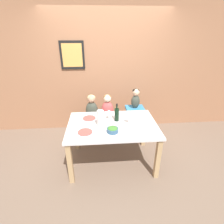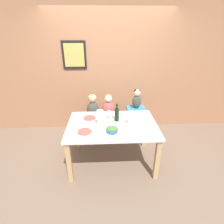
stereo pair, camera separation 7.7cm
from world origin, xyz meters
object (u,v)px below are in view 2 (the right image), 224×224
(wine_glass_near, at_px, (129,117))
(person_child_center, at_px, (108,107))
(paper_towel_roll, at_px, (100,118))
(chair_right_highchair, at_px, (136,115))
(person_child_left, at_px, (93,107))
(dinner_plate_back_left, at_px, (90,118))
(dinner_plate_front_left, at_px, (85,132))
(chair_far_left, at_px, (94,123))
(salad_bowl_large, at_px, (112,130))
(chair_far_center, at_px, (109,122))
(wine_bottle, at_px, (117,114))
(wine_glass_far, at_px, (109,113))
(person_baby_right, at_px, (137,97))

(wine_glass_near, bearing_deg, person_child_center, 113.21)
(person_child_center, height_order, paper_towel_roll, paper_towel_roll)
(person_child_center, distance_m, paper_towel_roll, 0.79)
(chair_right_highchair, bearing_deg, person_child_left, 179.93)
(dinner_plate_back_left, bearing_deg, dinner_plate_front_left, -95.76)
(person_child_left, distance_m, paper_towel_roll, 0.79)
(chair_far_left, relative_size, salad_bowl_large, 2.59)
(chair_far_center, bearing_deg, dinner_plate_front_left, -112.10)
(person_child_left, height_order, wine_bottle, wine_bottle)
(dinner_plate_back_left, bearing_deg, person_child_center, 55.92)
(person_child_center, xyz_separation_m, wine_glass_far, (-0.00, -0.55, 0.13))
(person_child_center, relative_size, salad_bowl_large, 3.05)
(chair_right_highchair, height_order, dinner_plate_front_left, dinner_plate_front_left)
(person_child_left, relative_size, paper_towel_roll, 2.02)
(person_baby_right, height_order, wine_glass_near, person_baby_right)
(person_child_left, distance_m, person_child_center, 0.31)
(person_child_center, distance_m, dinner_plate_front_left, 1.01)
(person_baby_right, distance_m, dinner_plate_back_left, 1.03)
(salad_bowl_large, bearing_deg, person_child_center, 91.48)
(chair_far_center, height_order, wine_glass_far, wine_glass_far)
(chair_right_highchair, bearing_deg, salad_bowl_large, -119.09)
(chair_far_left, distance_m, salad_bowl_large, 1.09)
(person_baby_right, height_order, dinner_plate_front_left, person_baby_right)
(paper_towel_roll, xyz_separation_m, salad_bowl_large, (0.17, -0.19, -0.09))
(wine_glass_far, distance_m, dinner_plate_front_left, 0.55)
(person_child_center, height_order, wine_glass_far, person_child_center)
(person_child_left, bearing_deg, paper_towel_roll, -78.14)
(dinner_plate_front_left, bearing_deg, dinner_plate_back_left, 84.24)
(person_child_left, distance_m, salad_bowl_large, 1.01)
(person_child_left, xyz_separation_m, dinner_plate_front_left, (-0.07, -0.94, 0.02))
(wine_glass_far, bearing_deg, person_baby_right, 44.49)
(chair_right_highchair, xyz_separation_m, paper_towel_roll, (-0.70, -0.76, 0.33))
(dinner_plate_front_left, bearing_deg, person_child_left, 85.55)
(chair_far_center, height_order, person_child_center, person_child_center)
(person_child_center, relative_size, wine_glass_far, 3.21)
(paper_towel_roll, height_order, dinner_plate_back_left, paper_towel_roll)
(chair_far_left, height_order, person_baby_right, person_baby_right)
(person_baby_right, distance_m, dinner_plate_front_left, 1.33)
(salad_bowl_large, distance_m, dinner_plate_back_left, 0.59)
(person_child_center, xyz_separation_m, salad_bowl_large, (0.02, -0.96, 0.06))
(wine_glass_far, bearing_deg, wine_glass_near, -27.00)
(person_baby_right, xyz_separation_m, dinner_plate_front_left, (-0.94, -0.94, -0.17))
(paper_towel_roll, distance_m, salad_bowl_large, 0.27)
(person_child_left, bearing_deg, person_child_center, 0.00)
(person_child_center, xyz_separation_m, wine_bottle, (0.12, -0.61, 0.14))
(chair_far_center, xyz_separation_m, chair_right_highchair, (0.56, 0.00, 0.16))
(person_baby_right, relative_size, paper_towel_roll, 1.52)
(chair_far_center, height_order, dinner_plate_back_left, dinner_plate_back_left)
(wine_glass_near, relative_size, dinner_plate_back_left, 0.77)
(person_child_left, relative_size, salad_bowl_large, 3.05)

